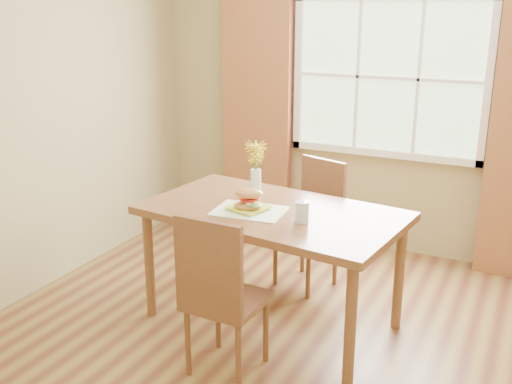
{
  "coord_description": "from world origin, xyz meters",
  "views": [
    {
      "loc": [
        1.2,
        -3.04,
        2.08
      ],
      "look_at": [
        -0.4,
        0.24,
        0.93
      ],
      "focal_mm": 42.0,
      "sensor_mm": 36.0,
      "label": 1
    }
  ],
  "objects_px": {
    "chair_near": "(219,291)",
    "croissant_sandwich": "(249,199)",
    "dining_table": "(272,221)",
    "water_glass": "(302,212)",
    "chair_far": "(313,217)",
    "flower_vase": "(256,162)"
  },
  "relations": [
    {
      "from": "chair_near",
      "to": "croissant_sandwich",
      "type": "xyz_separation_m",
      "value": [
        -0.11,
        0.59,
        0.35
      ]
    },
    {
      "from": "chair_near",
      "to": "chair_far",
      "type": "distance_m",
      "value": 1.41
    },
    {
      "from": "dining_table",
      "to": "water_glass",
      "type": "height_order",
      "value": "water_glass"
    },
    {
      "from": "chair_near",
      "to": "croissant_sandwich",
      "type": "distance_m",
      "value": 0.7
    },
    {
      "from": "dining_table",
      "to": "chair_near",
      "type": "xyz_separation_m",
      "value": [
        -0.0,
        -0.71,
        -0.18
      ]
    },
    {
      "from": "chair_far",
      "to": "croissant_sandwich",
      "type": "xyz_separation_m",
      "value": [
        -0.14,
        -0.81,
        0.36
      ]
    },
    {
      "from": "croissant_sandwich",
      "to": "flower_vase",
      "type": "distance_m",
      "value": 0.39
    },
    {
      "from": "chair_far",
      "to": "chair_near",
      "type": "bearing_deg",
      "value": -73.06
    },
    {
      "from": "dining_table",
      "to": "croissant_sandwich",
      "type": "bearing_deg",
      "value": -128.79
    },
    {
      "from": "dining_table",
      "to": "chair_near",
      "type": "distance_m",
      "value": 0.73
    },
    {
      "from": "chair_near",
      "to": "croissant_sandwich",
      "type": "relative_size",
      "value": 4.64
    },
    {
      "from": "chair_far",
      "to": "croissant_sandwich",
      "type": "height_order",
      "value": "chair_far"
    },
    {
      "from": "chair_near",
      "to": "croissant_sandwich",
      "type": "bearing_deg",
      "value": 102.39
    },
    {
      "from": "dining_table",
      "to": "water_glass",
      "type": "relative_size",
      "value": 13.58
    },
    {
      "from": "dining_table",
      "to": "croissant_sandwich",
      "type": "xyz_separation_m",
      "value": [
        -0.12,
        -0.11,
        0.17
      ]
    },
    {
      "from": "chair_far",
      "to": "water_glass",
      "type": "height_order",
      "value": "chair_far"
    },
    {
      "from": "water_glass",
      "to": "dining_table",
      "type": "bearing_deg",
      "value": 152.88
    },
    {
      "from": "chair_far",
      "to": "water_glass",
      "type": "relative_size",
      "value": 7.47
    },
    {
      "from": "dining_table",
      "to": "water_glass",
      "type": "distance_m",
      "value": 0.32
    },
    {
      "from": "dining_table",
      "to": "water_glass",
      "type": "bearing_deg",
      "value": -20.25
    },
    {
      "from": "chair_near",
      "to": "chair_far",
      "type": "relative_size",
      "value": 1.03
    },
    {
      "from": "dining_table",
      "to": "chair_far",
      "type": "distance_m",
      "value": 0.73
    }
  ]
}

